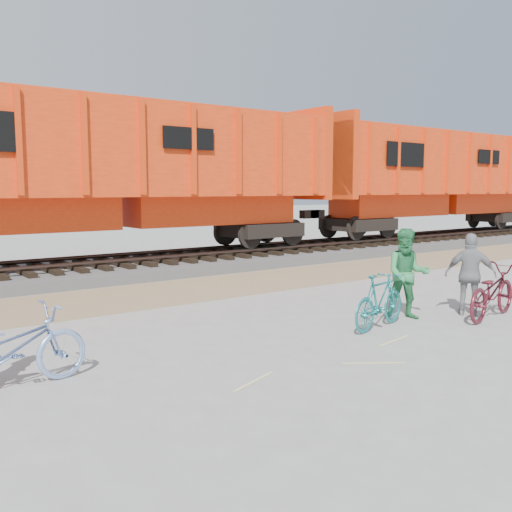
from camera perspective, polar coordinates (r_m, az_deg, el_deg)
The scene contains 11 objects.
ground at distance 8.64m, azimuth 1.96°, elevation -9.75°, with size 120.00×120.00×0.00m, color #9E9E99.
gravel_strip at distance 13.25m, azimuth -13.25°, elevation -4.08°, with size 120.00×3.00×0.02m, color #98855E.
ballast_bed at distance 16.45m, azimuth -18.22°, elevation -1.67°, with size 120.00×4.00×0.30m, color slate.
track at distance 16.41m, azimuth -18.26°, elevation -0.55°, with size 120.00×2.60×0.24m.
hopper_car_center at distance 16.85m, azimuth -13.60°, elevation 8.41°, with size 14.00×3.13×4.65m.
hopper_car_right at distance 26.68m, azimuth 17.69°, elevation 7.58°, with size 14.00×3.13×4.65m.
bicycle_blue at distance 7.61m, azimuth -23.43°, elevation -8.59°, with size 0.68×1.95×1.02m, color #82A2D9.
bicycle_teal at distance 10.28m, azimuth 12.26°, elevation -4.42°, with size 0.46×1.63×0.98m, color #197275.
bicycle_maroon at distance 11.71m, azimuth 22.52°, elevation -3.29°, with size 0.69×1.97×1.04m, color #541621.
person_man at distance 11.11m, azimuth 14.89°, elevation -1.75°, with size 0.83×0.65×1.71m, color #2A7C47.
person_woman at distance 11.79m, azimuth 20.66°, elevation -1.74°, with size 0.94×0.39×1.61m, color gray.
Camera 1 is at (-5.23, -6.43, 2.44)m, focal length 40.00 mm.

